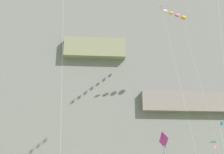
{
  "coord_description": "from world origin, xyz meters",
  "views": [
    {
      "loc": [
        -0.25,
        -6.34,
        2.39
      ],
      "look_at": [
        2.2,
        27.33,
        14.31
      ],
      "focal_mm": 44.71,
      "sensor_mm": 36.0,
      "label": 1
    }
  ],
  "objects_px": {
    "kite_diamond_mid_center": "(164,141)",
    "kite_banner_upper_left": "(161,6)",
    "kite_windsock_mid_right": "(178,16)",
    "kite_delta_mid_left": "(218,147)"
  },
  "relations": [
    {
      "from": "kite_diamond_mid_center",
      "to": "kite_windsock_mid_right",
      "type": "distance_m",
      "value": 22.13
    },
    {
      "from": "kite_delta_mid_left",
      "to": "kite_windsock_mid_right",
      "type": "height_order",
      "value": "kite_windsock_mid_right"
    },
    {
      "from": "kite_windsock_mid_right",
      "to": "kite_banner_upper_left",
      "type": "relative_size",
      "value": 0.94
    },
    {
      "from": "kite_diamond_mid_center",
      "to": "kite_banner_upper_left",
      "type": "height_order",
      "value": "kite_banner_upper_left"
    },
    {
      "from": "kite_delta_mid_left",
      "to": "kite_windsock_mid_right",
      "type": "distance_m",
      "value": 23.55
    },
    {
      "from": "kite_banner_upper_left",
      "to": "kite_windsock_mid_right",
      "type": "bearing_deg",
      "value": 23.77
    },
    {
      "from": "kite_diamond_mid_center",
      "to": "kite_delta_mid_left",
      "type": "xyz_separation_m",
      "value": [
        9.53,
        1.74,
        -0.66
      ]
    },
    {
      "from": "kite_delta_mid_left",
      "to": "kite_windsock_mid_right",
      "type": "relative_size",
      "value": 0.24
    },
    {
      "from": "kite_diamond_mid_center",
      "to": "kite_windsock_mid_right",
      "type": "height_order",
      "value": "kite_windsock_mid_right"
    },
    {
      "from": "kite_diamond_mid_center",
      "to": "kite_banner_upper_left",
      "type": "xyz_separation_m",
      "value": [
        0.08,
        -3.59,
        22.65
      ]
    }
  ]
}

